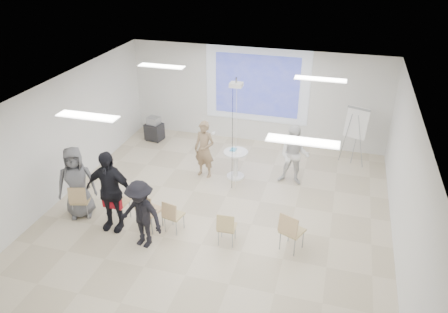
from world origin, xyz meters
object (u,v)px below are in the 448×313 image
(chair_left_mid, at_px, (115,201))
(chair_right_inner, at_px, (226,226))
(chair_right_far, at_px, (291,229))
(av_cart, at_px, (154,130))
(audience_outer, at_px, (76,178))
(player_left, at_px, (204,146))
(chair_center, at_px, (172,214))
(laptop, at_px, (150,208))
(audience_mid, at_px, (141,210))
(chair_far_left, at_px, (80,199))
(player_right, at_px, (294,153))
(pedestal_table, at_px, (236,163))
(chair_left_inner, at_px, (147,209))
(audience_left, at_px, (109,186))
(flipchart_easel, at_px, (356,123))

(chair_left_mid, xyz_separation_m, chair_right_inner, (2.65, -0.08, -0.11))
(chair_right_inner, height_order, chair_right_far, chair_right_far)
(chair_left_mid, xyz_separation_m, av_cart, (-1.01, 4.40, -0.23))
(chair_left_mid, distance_m, audience_outer, 1.06)
(player_left, xyz_separation_m, chair_center, (0.10, -2.62, -0.43))
(player_left, xyz_separation_m, laptop, (-0.43, -2.60, -0.39))
(chair_right_inner, height_order, audience_mid, audience_mid)
(chair_right_inner, height_order, audience_outer, audience_outer)
(chair_far_left, height_order, chair_right_far, chair_right_far)
(player_right, relative_size, laptop, 5.19)
(player_right, relative_size, chair_right_far, 1.96)
(audience_mid, bearing_deg, laptop, 110.65)
(chair_right_far, xyz_separation_m, laptop, (-3.15, -0.03, -0.04))
(chair_center, bearing_deg, player_right, 63.79)
(pedestal_table, bearing_deg, av_cart, 152.55)
(chair_center, height_order, audience_outer, audience_outer)
(audience_outer, bearing_deg, player_left, 21.34)
(chair_left_mid, xyz_separation_m, laptop, (0.84, 0.05, -0.08))
(chair_left_inner, bearing_deg, audience_mid, -61.09)
(chair_right_far, bearing_deg, chair_right_inner, -150.31)
(chair_right_inner, distance_m, audience_left, 2.72)
(chair_center, bearing_deg, audience_outer, -168.73)
(player_left, height_order, chair_left_mid, player_left)
(chair_far_left, xyz_separation_m, chair_right_inner, (3.55, -0.04, -0.04))
(chair_far_left, distance_m, av_cart, 4.45)
(player_right, distance_m, chair_left_inner, 4.12)
(chair_left_mid, xyz_separation_m, audience_outer, (-0.98, 0.06, 0.40))
(chair_left_mid, relative_size, flipchart_easel, 0.58)
(player_left, bearing_deg, audience_mid, -84.91)
(chair_center, height_order, flipchart_easel, flipchart_easel)
(chair_right_inner, height_order, laptop, chair_right_inner)
(player_right, xyz_separation_m, audience_outer, (-4.64, -2.85, 0.08))
(player_left, height_order, flipchart_easel, player_left)
(chair_left_mid, height_order, laptop, chair_left_mid)
(chair_center, relative_size, av_cart, 1.02)
(chair_left_mid, bearing_deg, chair_far_left, -175.15)
(audience_outer, xyz_separation_m, av_cart, (-0.02, 4.34, -0.63))
(audience_left, bearing_deg, audience_outer, 166.77)
(audience_outer, height_order, av_cart, audience_outer)
(chair_far_left, distance_m, flipchart_easel, 7.58)
(audience_mid, relative_size, audience_outer, 0.90)
(audience_mid, distance_m, audience_outer, 2.02)
(chair_right_far, bearing_deg, chair_left_mid, -156.02)
(audience_outer, bearing_deg, pedestal_table, 13.75)
(laptop, xyz_separation_m, audience_mid, (0.09, -0.62, 0.38))
(chair_right_far, relative_size, flipchart_easel, 0.54)
(player_left, distance_m, chair_far_left, 3.48)
(pedestal_table, height_order, flipchart_easel, flipchart_easel)
(player_right, height_order, audience_mid, player_right)
(chair_left_inner, xyz_separation_m, av_cart, (-1.82, 4.45, -0.20))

